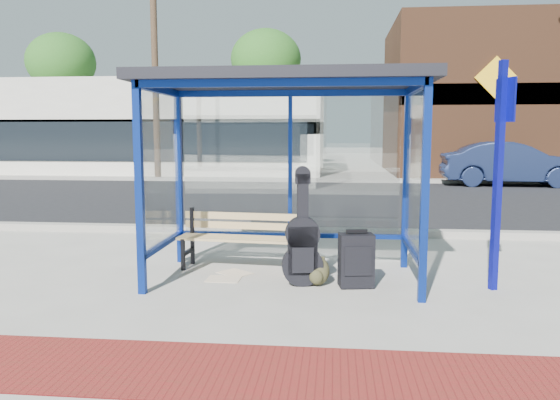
# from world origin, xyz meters

# --- Properties ---
(ground) EXTENTS (120.00, 120.00, 0.00)m
(ground) POSITION_xyz_m (0.00, 0.00, 0.00)
(ground) COLOR #B2ADA0
(ground) RESTS_ON ground
(brick_paver_strip) EXTENTS (60.00, 1.00, 0.01)m
(brick_paver_strip) POSITION_xyz_m (0.00, -2.60, 0.01)
(brick_paver_strip) COLOR maroon
(brick_paver_strip) RESTS_ON ground
(curb_near) EXTENTS (60.00, 0.25, 0.12)m
(curb_near) POSITION_xyz_m (0.00, 2.90, 0.06)
(curb_near) COLOR gray
(curb_near) RESTS_ON ground
(street_asphalt) EXTENTS (60.00, 10.00, 0.00)m
(street_asphalt) POSITION_xyz_m (0.00, 8.00, 0.00)
(street_asphalt) COLOR black
(street_asphalt) RESTS_ON ground
(curb_far) EXTENTS (60.00, 0.25, 0.12)m
(curb_far) POSITION_xyz_m (0.00, 13.10, 0.06)
(curb_far) COLOR gray
(curb_far) RESTS_ON ground
(far_sidewalk) EXTENTS (60.00, 4.00, 0.01)m
(far_sidewalk) POSITION_xyz_m (0.00, 15.00, 0.00)
(far_sidewalk) COLOR #B2ADA0
(far_sidewalk) RESTS_ON ground
(bus_shelter) EXTENTS (3.30, 1.80, 2.42)m
(bus_shelter) POSITION_xyz_m (0.00, 0.07, 2.07)
(bus_shelter) COLOR navy
(bus_shelter) RESTS_ON ground
(storefront_white) EXTENTS (18.00, 6.04, 4.00)m
(storefront_white) POSITION_xyz_m (-9.00, 17.99, 2.00)
(storefront_white) COLOR silver
(storefront_white) RESTS_ON ground
(storefront_brown) EXTENTS (10.00, 7.08, 6.40)m
(storefront_brown) POSITION_xyz_m (8.00, 18.49, 3.20)
(storefront_brown) COLOR #59331E
(storefront_brown) RESTS_ON ground
(tree_left) EXTENTS (3.60, 3.60, 7.03)m
(tree_left) POSITION_xyz_m (-14.00, 22.00, 5.45)
(tree_left) COLOR #4C3826
(tree_left) RESTS_ON ground
(tree_mid) EXTENTS (3.60, 3.60, 7.03)m
(tree_mid) POSITION_xyz_m (-3.00, 22.00, 5.45)
(tree_mid) COLOR #4C3826
(tree_mid) RESTS_ON ground
(utility_pole_west) EXTENTS (1.60, 0.24, 8.00)m
(utility_pole_west) POSITION_xyz_m (-6.00, 13.40, 4.11)
(utility_pole_west) COLOR #4C3826
(utility_pole_west) RESTS_ON ground
(bench) EXTENTS (1.66, 0.54, 0.77)m
(bench) POSITION_xyz_m (-0.59, 0.46, 0.44)
(bench) COLOR black
(bench) RESTS_ON ground
(guitar_bag) EXTENTS (0.49, 0.20, 1.30)m
(guitar_bag) POSITION_xyz_m (0.23, -0.26, 0.47)
(guitar_bag) COLOR black
(guitar_bag) RESTS_ON ground
(suitcase) EXTENTS (0.42, 0.31, 0.67)m
(suitcase) POSITION_xyz_m (0.84, -0.26, 0.31)
(suitcase) COLOR black
(suitcase) RESTS_ON ground
(backpack) EXTENTS (0.30, 0.28, 0.33)m
(backpack) POSITION_xyz_m (0.40, -0.23, 0.16)
(backpack) COLOR #33311C
(backpack) RESTS_ON ground
(sign_post) EXTENTS (0.16, 0.30, 2.53)m
(sign_post) POSITION_xyz_m (2.38, -0.20, 1.42)
(sign_post) COLOR #0E119B
(sign_post) RESTS_ON ground
(newspaper_a) EXTENTS (0.49, 0.48, 0.01)m
(newspaper_a) POSITION_xyz_m (-0.65, 0.21, 0.00)
(newspaper_a) COLOR white
(newspaper_a) RESTS_ON ground
(newspaper_b) EXTENTS (0.41, 0.32, 0.01)m
(newspaper_b) POSITION_xyz_m (-0.73, -0.09, 0.00)
(newspaper_b) COLOR white
(newspaper_b) RESTS_ON ground
(newspaper_c) EXTENTS (0.48, 0.48, 0.01)m
(newspaper_c) POSITION_xyz_m (0.20, 0.16, 0.00)
(newspaper_c) COLOR white
(newspaper_c) RESTS_ON ground
(parked_car) EXTENTS (4.52, 1.79, 1.46)m
(parked_car) POSITION_xyz_m (6.40, 12.42, 0.73)
(parked_car) COLOR #192446
(parked_car) RESTS_ON ground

